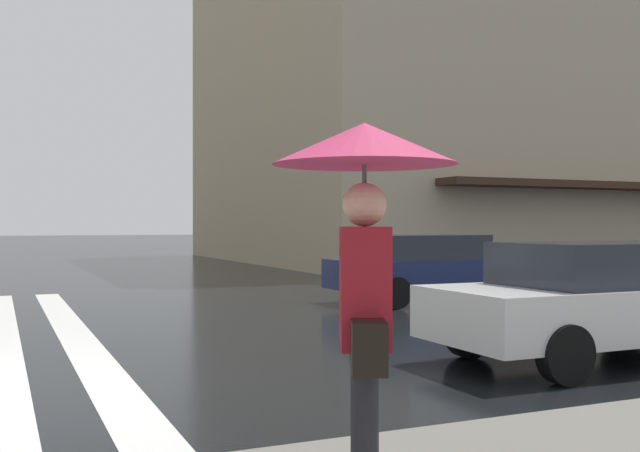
# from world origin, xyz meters

# --- Properties ---
(haussmann_block_corner) EXTENTS (19.75, 22.30, 20.00)m
(haussmann_block_corner) POSITION_xyz_m (21.77, -21.03, 9.79)
(haussmann_block_corner) COLOR tan
(haussmann_block_corner) RESTS_ON ground_plane
(car_navy) EXTENTS (1.85, 4.10, 1.41)m
(car_navy) POSITION_xyz_m (5.50, -8.49, 0.76)
(car_navy) COLOR navy
(car_navy) RESTS_ON ground_plane
(car_white) EXTENTS (1.85, 4.10, 1.41)m
(car_white) POSITION_xyz_m (-1.00, -6.83, 0.76)
(car_white) COLOR silver
(car_white) RESTS_ON ground_plane
(pedestrian_in_red_jacket) EXTENTS (0.93, 0.93, 1.98)m
(pedestrian_in_red_jacket) POSITION_xyz_m (-4.32, -1.96, 1.69)
(pedestrian_in_red_jacket) COLOR maroon
(pedestrian_in_red_jacket) RESTS_ON sidewalk_pavement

